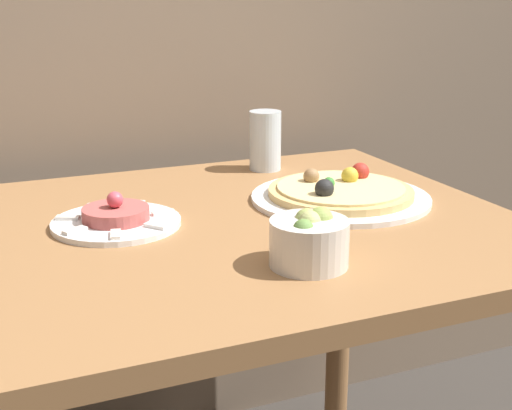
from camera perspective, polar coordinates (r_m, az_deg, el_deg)
dining_table at (r=1.26m, az=-3.56°, el=-6.29°), size 1.06×0.83×0.75m
pizza_plate at (r=1.36m, az=6.78°, el=0.94°), size 0.34×0.34×0.06m
tartare_plate at (r=1.23m, az=-11.13°, el=-1.10°), size 0.22×0.22×0.06m
small_bowl at (r=1.03m, az=4.30°, el=-2.79°), size 0.12×0.12×0.08m
drinking_glass at (r=1.57m, az=0.74°, el=5.18°), size 0.07×0.07×0.13m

